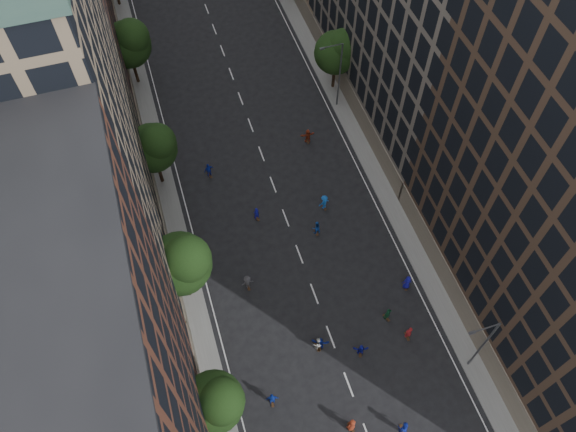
% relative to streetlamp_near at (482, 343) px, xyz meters
% --- Properties ---
extents(ground, '(240.00, 240.00, 0.00)m').
position_rel_streetlamp_near_xyz_m(ground, '(-10.37, 28.00, -5.17)').
color(ground, black).
rests_on(ground, ground).
extents(sidewalk_left, '(4.00, 105.00, 0.15)m').
position_rel_streetlamp_near_xyz_m(sidewalk_left, '(-22.37, 35.50, -5.09)').
color(sidewalk_left, slate).
rests_on(sidewalk_left, ground).
extents(sidewalk_right, '(4.00, 105.00, 0.15)m').
position_rel_streetlamp_near_xyz_m(sidewalk_right, '(1.63, 35.50, -5.09)').
color(sidewalk_right, slate).
rests_on(sidewalk_right, ground).
extents(bldg_left_b, '(14.00, 26.00, 34.00)m').
position_rel_streetlamp_near_xyz_m(bldg_left_b, '(-29.37, 23.00, 11.83)').
color(bldg_left_b, '#877258').
rests_on(bldg_left_b, ground).
extents(tree_left_1, '(4.80, 4.80, 8.21)m').
position_rel_streetlamp_near_xyz_m(tree_left_1, '(-21.39, 1.86, 0.38)').
color(tree_left_1, black).
rests_on(tree_left_1, ground).
extents(tree_left_2, '(5.60, 5.60, 9.45)m').
position_rel_streetlamp_near_xyz_m(tree_left_2, '(-21.36, 13.83, 1.19)').
color(tree_left_2, black).
rests_on(tree_left_2, ground).
extents(tree_left_3, '(5.00, 5.00, 8.58)m').
position_rel_streetlamp_near_xyz_m(tree_left_3, '(-21.38, 27.85, 0.65)').
color(tree_left_3, black).
rests_on(tree_left_3, ground).
extents(tree_left_4, '(5.40, 5.40, 9.08)m').
position_rel_streetlamp_near_xyz_m(tree_left_4, '(-21.37, 43.84, 0.93)').
color(tree_left_4, black).
rests_on(tree_left_4, ground).
extents(tree_right_a, '(5.00, 5.00, 8.39)m').
position_rel_streetlamp_near_xyz_m(tree_right_a, '(1.02, 35.85, 0.46)').
color(tree_right_a, black).
rests_on(tree_right_a, ground).
extents(streetlamp_near, '(2.64, 0.22, 9.06)m').
position_rel_streetlamp_near_xyz_m(streetlamp_near, '(0.00, 0.00, 0.00)').
color(streetlamp_near, '#595B60').
rests_on(streetlamp_near, ground).
extents(streetlamp_far, '(2.64, 0.22, 9.06)m').
position_rel_streetlamp_near_xyz_m(streetlamp_far, '(0.00, 33.00, 0.00)').
color(streetlamp_far, '#595B60').
rests_on(streetlamp_far, ground).
extents(skater_2, '(1.08, 0.96, 1.86)m').
position_rel_streetlamp_near_xyz_m(skater_2, '(-7.59, -3.31, -4.24)').
color(skater_2, '#122399').
rests_on(skater_2, ground).
extents(skater_4, '(1.17, 0.66, 1.87)m').
position_rel_streetlamp_near_xyz_m(skater_4, '(-17.03, 2.04, -4.23)').
color(skater_4, '#1636B3').
rests_on(skater_4, ground).
extents(skater_5, '(1.47, 0.83, 1.51)m').
position_rel_streetlamp_near_xyz_m(skater_5, '(-8.40, 3.81, -4.41)').
color(skater_5, '#111591').
rests_on(skater_5, ground).
extents(skater_6, '(1.03, 0.81, 1.84)m').
position_rel_streetlamp_near_xyz_m(skater_6, '(-11.49, -1.88, -4.25)').
color(skater_6, maroon).
rests_on(skater_6, ground).
extents(skater_7, '(0.67, 0.44, 1.83)m').
position_rel_streetlamp_near_xyz_m(skater_7, '(-3.80, 3.95, -4.25)').
color(skater_7, maroon).
rests_on(skater_7, ground).
extents(skater_8, '(0.92, 0.74, 1.78)m').
position_rel_streetlamp_near_xyz_m(skater_8, '(-11.85, 5.45, -4.28)').
color(skater_8, beige).
rests_on(skater_8, ground).
extents(skater_9, '(1.19, 0.72, 1.79)m').
position_rel_streetlamp_near_xyz_m(skater_9, '(-16.14, 13.09, -4.27)').
color(skater_9, '#3F3E43').
rests_on(skater_9, ground).
extents(skater_10, '(1.09, 0.74, 1.72)m').
position_rel_streetlamp_near_xyz_m(skater_10, '(-4.87, 6.18, -4.31)').
color(skater_10, '#1A5835').
rests_on(skater_10, ground).
extents(skater_11, '(1.63, 1.10, 1.69)m').
position_rel_streetlamp_near_xyz_m(skater_11, '(-11.62, 5.42, -4.32)').
color(skater_11, navy).
rests_on(skater_11, ground).
extents(skater_12, '(1.00, 0.80, 1.79)m').
position_rel_streetlamp_near_xyz_m(skater_12, '(-1.87, 8.55, -4.27)').
color(skater_12, '#13118D').
rests_on(skater_12, ground).
extents(skater_13, '(0.72, 0.59, 1.69)m').
position_rel_streetlamp_near_xyz_m(skater_13, '(-13.22, 20.36, -4.32)').
color(skater_13, '#121399').
rests_on(skater_13, ground).
extents(skater_14, '(0.88, 0.70, 1.76)m').
position_rel_streetlamp_near_xyz_m(skater_14, '(-7.98, 16.88, -4.29)').
color(skater_14, '#1545AB').
rests_on(skater_14, ground).
extents(skater_15, '(1.35, 0.98, 1.88)m').
position_rel_streetlamp_near_xyz_m(skater_15, '(-6.22, 19.52, -4.23)').
color(skater_15, blue).
rests_on(skater_15, ground).
extents(skater_16, '(1.15, 0.71, 1.83)m').
position_rel_streetlamp_near_xyz_m(skater_16, '(-16.55, 27.22, -4.25)').
color(skater_16, '#172FBE').
rests_on(skater_16, ground).
extents(skater_17, '(1.65, 0.56, 1.77)m').
position_rel_streetlamp_near_xyz_m(skater_17, '(-4.89, 28.66, -4.29)').
color(skater_17, '#A4361B').
rests_on(skater_17, ground).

